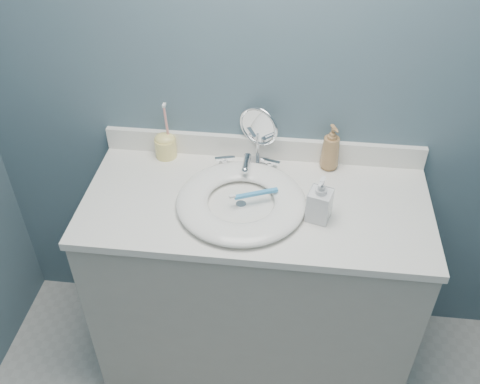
# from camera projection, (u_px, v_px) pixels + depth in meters

# --- Properties ---
(back_wall) EXTENTS (2.20, 0.02, 2.40)m
(back_wall) POSITION_uv_depth(u_px,v_px,m) (265.00, 81.00, 1.88)
(back_wall) COLOR #4B6471
(back_wall) RESTS_ON ground
(vanity_cabinet) EXTENTS (1.20, 0.55, 0.85)m
(vanity_cabinet) POSITION_uv_depth(u_px,v_px,m) (254.00, 286.00, 2.16)
(vanity_cabinet) COLOR #B1ADA2
(vanity_cabinet) RESTS_ON ground
(countertop) EXTENTS (1.22, 0.57, 0.03)m
(countertop) POSITION_uv_depth(u_px,v_px,m) (256.00, 204.00, 1.88)
(countertop) COLOR white
(countertop) RESTS_ON vanity_cabinet
(backsplash) EXTENTS (1.22, 0.02, 0.09)m
(backsplash) POSITION_uv_depth(u_px,v_px,m) (263.00, 148.00, 2.05)
(backsplash) COLOR white
(backsplash) RESTS_ON countertop
(basin) EXTENTS (0.45, 0.45, 0.04)m
(basin) POSITION_uv_depth(u_px,v_px,m) (241.00, 201.00, 1.84)
(basin) COLOR white
(basin) RESTS_ON countertop
(drain) EXTENTS (0.04, 0.04, 0.01)m
(drain) POSITION_uv_depth(u_px,v_px,m) (241.00, 204.00, 1.85)
(drain) COLOR silver
(drain) RESTS_ON countertop
(faucet) EXTENTS (0.25, 0.13, 0.07)m
(faucet) POSITION_uv_depth(u_px,v_px,m) (247.00, 165.00, 1.99)
(faucet) COLOR silver
(faucet) RESTS_ON countertop
(makeup_mirror) EXTENTS (0.15, 0.09, 0.24)m
(makeup_mirror) POSITION_uv_depth(u_px,v_px,m) (258.00, 132.00, 1.98)
(makeup_mirror) COLOR silver
(makeup_mirror) RESTS_ON countertop
(soap_bottle_amber) EXTENTS (0.09, 0.09, 0.18)m
(soap_bottle_amber) POSITION_uv_depth(u_px,v_px,m) (331.00, 147.00, 1.97)
(soap_bottle_amber) COLOR #A07648
(soap_bottle_amber) RESTS_ON countertop
(soap_bottle_clear) EXTENTS (0.09, 0.09, 0.17)m
(soap_bottle_clear) POSITION_uv_depth(u_px,v_px,m) (320.00, 199.00, 1.75)
(soap_bottle_clear) COLOR silver
(soap_bottle_clear) RESTS_ON countertop
(toothbrush_holder) EXTENTS (0.08, 0.08, 0.24)m
(toothbrush_holder) POSITION_uv_depth(u_px,v_px,m) (165.00, 144.00, 2.05)
(toothbrush_holder) COLOR #FFE87F
(toothbrush_holder) RESTS_ON countertop
(toothbrush_lying) EXTENTS (0.17, 0.08, 0.02)m
(toothbrush_lying) POSITION_uv_depth(u_px,v_px,m) (254.00, 194.00, 1.83)
(toothbrush_lying) COLOR #3C99D7
(toothbrush_lying) RESTS_ON basin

